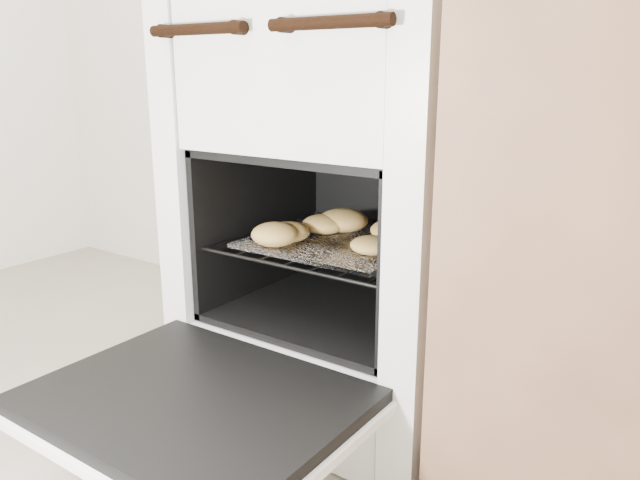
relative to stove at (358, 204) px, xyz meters
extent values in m
cube|color=silver|center=(0.00, 0.01, 0.01)|extent=(0.59, 0.62, 0.90)
cylinder|color=black|center=(-0.14, -0.32, 0.34)|extent=(0.21, 0.02, 0.02)
cylinder|color=black|center=(0.14, -0.32, 0.34)|extent=(0.21, 0.02, 0.02)
cube|color=black|center=(0.00, -0.49, -0.24)|extent=(0.51, 0.39, 0.02)
cube|color=silver|center=(0.00, -0.49, -0.25)|extent=(0.53, 0.41, 0.02)
cylinder|color=black|center=(-0.21, -0.06, -0.07)|extent=(0.01, 0.41, 0.01)
cylinder|color=black|center=(0.21, -0.06, -0.07)|extent=(0.01, 0.41, 0.01)
cylinder|color=black|center=(0.00, -0.26, -0.07)|extent=(0.42, 0.01, 0.01)
cylinder|color=black|center=(0.00, 0.13, -0.07)|extent=(0.42, 0.01, 0.01)
cylinder|color=black|center=(-0.18, -0.06, -0.07)|extent=(0.01, 0.39, 0.01)
cylinder|color=black|center=(-0.12, -0.06, -0.07)|extent=(0.01, 0.39, 0.01)
cylinder|color=black|center=(-0.06, -0.06, -0.07)|extent=(0.01, 0.39, 0.01)
cylinder|color=black|center=(0.00, -0.06, -0.07)|extent=(0.01, 0.39, 0.01)
cylinder|color=black|center=(0.06, -0.06, -0.07)|extent=(0.01, 0.39, 0.01)
cylinder|color=black|center=(0.12, -0.06, -0.07)|extent=(0.01, 0.39, 0.01)
cylinder|color=black|center=(0.18, -0.06, -0.07)|extent=(0.01, 0.39, 0.01)
cube|color=white|center=(0.00, -0.08, -0.07)|extent=(0.33, 0.29, 0.01)
ellipsoid|color=#D6AB55|center=(0.11, -0.13, -0.05)|extent=(0.12, 0.12, 0.03)
ellipsoid|color=#D6AB55|center=(-0.08, -0.19, -0.04)|extent=(0.13, 0.13, 0.05)
ellipsoid|color=#D6AB55|center=(0.09, -0.01, -0.04)|extent=(0.13, 0.13, 0.04)
ellipsoid|color=#D6AB55|center=(-0.08, -0.15, -0.04)|extent=(0.12, 0.12, 0.04)
ellipsoid|color=#D6AB55|center=(-0.03, -0.01, -0.04)|extent=(0.12, 0.12, 0.05)
ellipsoid|color=#D6AB55|center=(-0.06, -0.05, -0.04)|extent=(0.13, 0.13, 0.04)
camera|label=1|loc=(0.68, -1.11, 0.27)|focal=35.00mm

